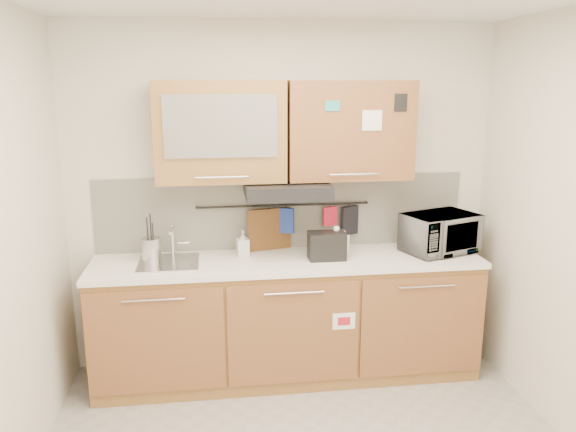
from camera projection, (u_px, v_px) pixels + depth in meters
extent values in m
plane|color=silver|center=(283.00, 199.00, 4.28)|extent=(3.20, 0.00, 3.20)
cube|color=#AD7E3D|center=(288.00, 319.00, 4.19)|extent=(2.80, 0.60, 0.88)
cube|color=black|center=(288.00, 367.00, 4.28)|extent=(2.80, 0.54, 0.10)
cube|color=brown|center=(156.00, 342.00, 3.76)|extent=(0.91, 0.02, 0.74)
cylinder|color=silver|center=(153.00, 300.00, 3.66)|extent=(0.41, 0.01, 0.01)
cube|color=brown|center=(294.00, 334.00, 3.88)|extent=(0.91, 0.02, 0.74)
cylinder|color=silver|center=(294.00, 293.00, 3.79)|extent=(0.41, 0.01, 0.01)
cube|color=brown|center=(423.00, 326.00, 4.00)|extent=(0.91, 0.02, 0.74)
cylinder|color=silver|center=(427.00, 287.00, 3.91)|extent=(0.41, 0.01, 0.01)
cube|color=white|center=(288.00, 261.00, 4.07)|extent=(2.82, 0.62, 0.04)
cube|color=silver|center=(283.00, 212.00, 4.29)|extent=(2.80, 0.02, 0.56)
cube|color=#AD7E3D|center=(220.00, 132.00, 3.93)|extent=(0.90, 0.35, 0.70)
cube|color=silver|center=(221.00, 126.00, 3.74)|extent=(0.76, 0.02, 0.42)
cube|color=brown|center=(349.00, 130.00, 4.05)|extent=(0.90, 0.35, 0.70)
cube|color=white|center=(372.00, 120.00, 3.87)|extent=(0.14, 0.00, 0.14)
cube|color=black|center=(287.00, 189.00, 4.01)|extent=(0.60, 0.46, 0.10)
cube|color=silver|center=(169.00, 264.00, 3.97)|extent=(0.42, 0.40, 0.03)
cylinder|color=silver|center=(172.00, 241.00, 4.10)|extent=(0.03, 0.03, 0.24)
cylinder|color=silver|center=(171.00, 230.00, 4.00)|extent=(0.02, 0.18, 0.02)
cylinder|color=black|center=(283.00, 205.00, 4.24)|extent=(1.30, 0.02, 0.02)
cylinder|color=#AEAEB2|center=(152.00, 250.00, 3.99)|extent=(0.16, 0.16, 0.17)
cylinder|color=black|center=(148.00, 239.00, 3.98)|extent=(0.01, 0.01, 0.32)
cylinder|color=black|center=(153.00, 242.00, 3.96)|extent=(0.01, 0.01, 0.29)
cylinder|color=black|center=(151.00, 237.00, 3.99)|extent=(0.01, 0.01, 0.34)
cylinder|color=black|center=(148.00, 245.00, 3.96)|extent=(0.01, 0.01, 0.25)
cylinder|color=white|center=(336.00, 245.00, 4.07)|extent=(0.17, 0.17, 0.20)
sphere|color=white|center=(336.00, 229.00, 4.04)|extent=(0.05, 0.05, 0.05)
cube|color=white|center=(348.00, 244.00, 4.06)|extent=(0.03, 0.03, 0.13)
cylinder|color=black|center=(336.00, 257.00, 4.09)|extent=(0.15, 0.15, 0.01)
cube|color=black|center=(327.00, 246.00, 4.04)|extent=(0.26, 0.16, 0.20)
cube|color=black|center=(320.00, 234.00, 4.01)|extent=(0.07, 0.12, 0.01)
cube|color=black|center=(334.00, 233.00, 4.02)|extent=(0.07, 0.12, 0.01)
imported|color=#999999|center=(440.00, 233.00, 4.20)|extent=(0.61, 0.51, 0.29)
imported|color=#999999|center=(243.00, 243.00, 4.12)|extent=(0.09, 0.10, 0.19)
cube|color=brown|center=(269.00, 236.00, 4.26)|extent=(0.34, 0.10, 0.42)
cube|color=#213897|center=(286.00, 221.00, 4.26)|extent=(0.12, 0.07, 0.19)
cube|color=black|center=(349.00, 220.00, 4.32)|extent=(0.15, 0.09, 0.22)
cube|color=red|center=(330.00, 216.00, 4.29)|extent=(0.12, 0.05, 0.15)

